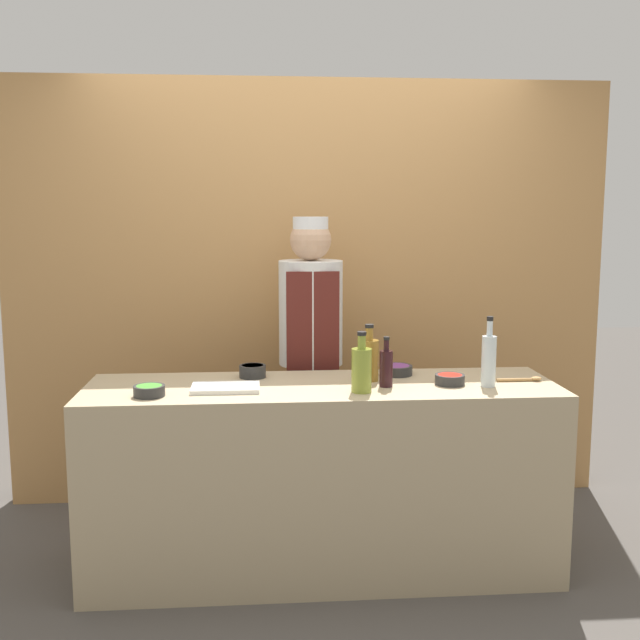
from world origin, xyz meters
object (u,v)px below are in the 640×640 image
Objects in this scene: sauce_bowl_orange at (253,370)px; sauce_bowl_purple at (396,369)px; wooden_spoon at (524,379)px; bottle_clear at (489,359)px; sauce_bowl_red at (450,379)px; sauce_bowl_green at (149,390)px; bottle_wine at (386,367)px; chef_center at (311,358)px; bottle_oil at (362,369)px; bottle_vinegar at (369,359)px; cutting_board at (226,388)px.

sauce_bowl_orange is 0.69m from sauce_bowl_purple.
wooden_spoon is at bearing -18.52° from sauce_bowl_purple.
bottle_clear is 0.24m from wooden_spoon.
sauce_bowl_green is at bearing -175.21° from sauce_bowl_red.
wooden_spoon is (0.66, 0.05, -0.08)m from bottle_wine.
sauce_bowl_green is 1.04m from bottle_wine.
sauce_bowl_red is (1.34, 0.11, -0.00)m from sauce_bowl_green.
bottle_clear is at bearing -16.42° from sauce_bowl_red.
bottle_oil is at bearing -76.40° from chef_center.
sauce_bowl_orange is at bearing 37.33° from sauce_bowl_green.
sauce_bowl_purple is at bearing 37.62° from bottle_vinegar.
bottle_clear is at bearing -40.81° from chef_center.
sauce_bowl_red is 0.20m from bottle_clear.
sauce_bowl_orange is 1.10m from bottle_clear.
bottle_clear is (0.58, 0.06, 0.02)m from bottle_oil.
bottle_oil is 0.16m from bottle_wine.
bottle_vinegar is (0.66, 0.13, 0.09)m from cutting_board.
sauce_bowl_orange is (0.44, 0.33, 0.01)m from sauce_bowl_green.
cutting_board is 0.94× the size of bottle_clear.
bottle_wine reaches higher than sauce_bowl_red.
bottle_oil is at bearing 0.11° from sauce_bowl_green.
sauce_bowl_red is 0.45× the size of cutting_board.
sauce_bowl_green is 0.59× the size of bottle_wine.
bottle_wine is 0.14m from bottle_vinegar.
sauce_bowl_red reaches higher than wooden_spoon.
sauce_bowl_green is 1.03m from chef_center.
bottle_oil is (0.59, -0.09, 0.09)m from cutting_board.
sauce_bowl_purple is 0.50× the size of bottle_clear.
bottle_wine is at bearing 5.21° from sauce_bowl_green.
chef_center reaches higher than cutting_board.
sauce_bowl_red is at bearing -17.03° from bottle_vinegar.
bottle_oil is at bearing -173.95° from bottle_clear.
sauce_bowl_orange reaches higher than sauce_bowl_red.
sauce_bowl_green is at bearing -163.43° from sauce_bowl_purple.
bottle_oil is (0.91, 0.00, 0.08)m from sauce_bowl_green.
sauce_bowl_green is at bearing -135.90° from chef_center.
sauce_bowl_green is 0.50× the size of bottle_vinegar.
cutting_board is at bearing -178.61° from sauce_bowl_red.
sauce_bowl_purple is 0.31m from sauce_bowl_red.
wooden_spoon is (0.78, 0.14, -0.09)m from bottle_oil.
sauce_bowl_red is at bearing 14.65° from bottle_oil.
bottle_vinegar reaches higher than sauce_bowl_orange.
cutting_board is 1.12× the size of bottle_vinegar.
chef_center reaches higher than sauce_bowl_orange.
sauce_bowl_orange is at bearing -179.82° from sauce_bowl_purple.
sauce_bowl_purple is at bearing 161.48° from wooden_spoon.
sauce_bowl_red is 0.30m from bottle_wine.
bottle_wine is at bearing -175.55° from wooden_spoon.
cutting_board is 1.41× the size of wooden_spoon.
bottle_clear is at bearing -1.14° from cutting_board.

